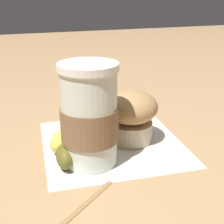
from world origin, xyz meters
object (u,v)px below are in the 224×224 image
at_px(muffin, 130,113).
at_px(sugar_packet, 94,112).
at_px(banana, 74,135).
at_px(coffee_cup, 89,117).

bearing_deg(muffin, sugar_packet, 9.87).
bearing_deg(banana, muffin, -95.74).
bearing_deg(sugar_packet, muffin, -170.13).
relative_size(coffee_cup, sugar_packet, 3.06).
relative_size(muffin, banana, 0.59).
distance_m(banana, sugar_packet, 0.15).
bearing_deg(banana, sugar_packet, -29.41).
xyz_separation_m(coffee_cup, sugar_packet, (0.19, -0.06, -0.07)).
bearing_deg(sugar_packet, coffee_cup, 162.08).
height_order(coffee_cup, banana, coffee_cup).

